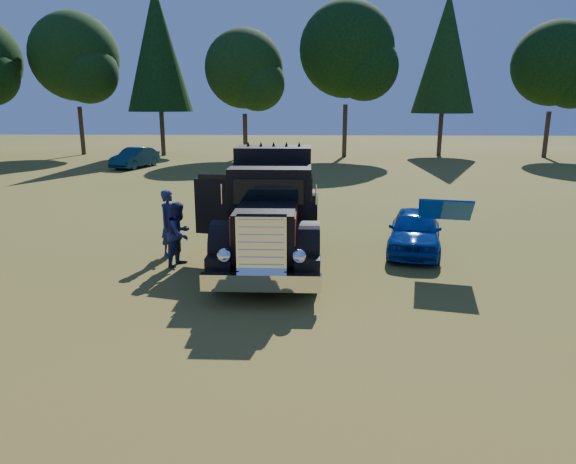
# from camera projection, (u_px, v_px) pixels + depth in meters

# --- Properties ---
(ground) EXTENTS (120.00, 120.00, 0.00)m
(ground) POSITION_uv_depth(u_px,v_px,m) (264.00, 274.00, 12.86)
(ground) COLOR #455C1B
(ground) RESTS_ON ground
(treeline) EXTENTS (72.10, 24.04, 13.84)m
(treeline) POSITION_uv_depth(u_px,v_px,m) (260.00, 55.00, 37.67)
(treeline) COLOR #2D2116
(treeline) RESTS_ON ground
(diamond_t_truck) EXTENTS (3.35, 7.16, 3.00)m
(diamond_t_truck) POSITION_uv_depth(u_px,v_px,m) (272.00, 214.00, 13.64)
(diamond_t_truck) COLOR black
(diamond_t_truck) RESTS_ON ground
(hotrod_coupe) EXTENTS (2.20, 4.16, 1.89)m
(hotrod_coupe) POSITION_uv_depth(u_px,v_px,m) (415.00, 230.00, 14.68)
(hotrod_coupe) COLOR #070BA4
(hotrod_coupe) RESTS_ON ground
(spectator_near) EXTENTS (0.68, 0.79, 1.84)m
(spectator_near) POSITION_uv_depth(u_px,v_px,m) (170.00, 223.00, 14.27)
(spectator_near) COLOR navy
(spectator_near) RESTS_ON ground
(spectator_far) EXTENTS (0.87, 0.99, 1.69)m
(spectator_far) POSITION_uv_depth(u_px,v_px,m) (180.00, 234.00, 13.35)
(spectator_far) COLOR #1D2E45
(spectator_far) RESTS_ON ground
(distant_teal_car) EXTENTS (2.39, 4.26, 1.33)m
(distant_teal_car) POSITION_uv_depth(u_px,v_px,m) (135.00, 158.00, 34.31)
(distant_teal_car) COLOR #0A2D3D
(distant_teal_car) RESTS_ON ground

